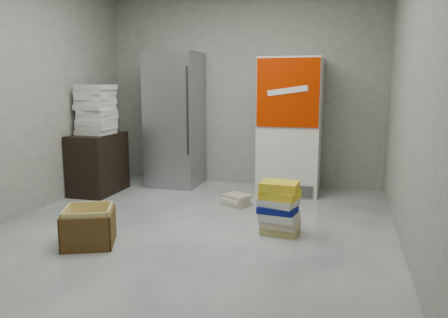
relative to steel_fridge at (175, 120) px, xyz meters
name	(u,v)px	position (x,y,z in m)	size (l,w,h in m)	color
ground	(182,239)	(0.90, -2.13, -0.95)	(5.00, 5.00, 0.00)	silver
room_shell	(178,46)	(0.90, -2.13, 0.85)	(4.04, 5.04, 2.82)	#9F9A8F
steel_fridge	(175,120)	(0.00, 0.00, 0.00)	(0.70, 0.72, 1.90)	gray
coke_cooler	(290,126)	(1.65, -0.01, -0.05)	(0.80, 0.73, 1.80)	silver
wood_shelf	(98,163)	(-0.83, -0.73, -0.55)	(0.50, 0.80, 0.80)	black
supply_box_stack	(96,110)	(-0.82, -0.73, 0.17)	(0.45, 0.44, 0.65)	beige
phonebook_stack_main	(279,208)	(1.77, -1.72, -0.69)	(0.43, 0.36, 0.52)	tan
phonebook_stack_side	(236,200)	(1.12, -0.87, -0.88)	(0.40, 0.36, 0.14)	tan
cardboard_box	(89,229)	(0.13, -2.49, -0.80)	(0.58, 0.58, 0.36)	gold
bucket_lid	(88,218)	(-0.26, -1.90, -0.91)	(0.29, 0.29, 0.08)	gold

